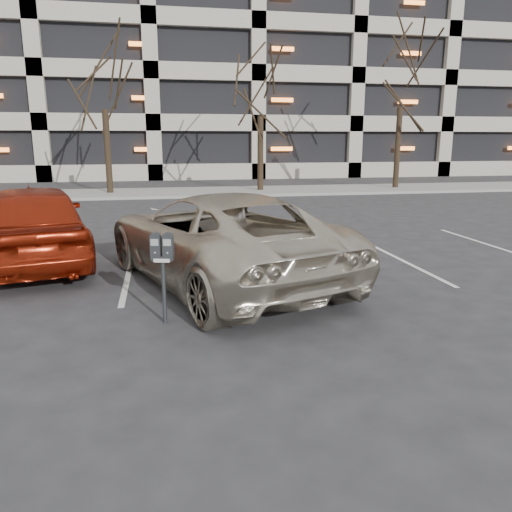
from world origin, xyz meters
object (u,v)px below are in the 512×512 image
at_px(tree_c, 261,67).
at_px(tree_d, 404,54).
at_px(tree_b, 101,54).
at_px(car_red, 33,223).
at_px(suv_silver, 220,238).
at_px(parking_meter, 162,255).

bearing_deg(tree_c, tree_d, 0.00).
relative_size(tree_b, car_red, 1.71).
xyz_separation_m(tree_c, suv_silver, (-3.75, -15.10, -4.93)).
xyz_separation_m(tree_b, tree_d, (14.00, 0.00, 0.39)).
xyz_separation_m(tree_d, car_red, (-14.30, -13.11, -5.63)).
bearing_deg(car_red, tree_d, -152.28).
relative_size(suv_silver, car_red, 1.28).
xyz_separation_m(tree_d, parking_meter, (-11.75, -17.03, -5.51)).
distance_m(tree_b, suv_silver, 16.33).
distance_m(tree_c, parking_meter, 18.31).
distance_m(tree_d, car_red, 20.20).
bearing_deg(suv_silver, tree_d, -144.89).
xyz_separation_m(tree_c, car_red, (-7.30, -13.11, -4.89)).
bearing_deg(tree_c, parking_meter, -105.57).
bearing_deg(tree_b, parking_meter, -82.46).
height_order(tree_d, parking_meter, tree_d).
xyz_separation_m(tree_b, car_red, (-0.30, -13.11, -5.24)).
bearing_deg(car_red, parking_meter, 108.27).
bearing_deg(car_red, tree_b, -106.11).
bearing_deg(tree_c, suv_silver, -103.93).
bearing_deg(parking_meter, car_red, 138.02).
height_order(tree_b, tree_d, tree_d).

